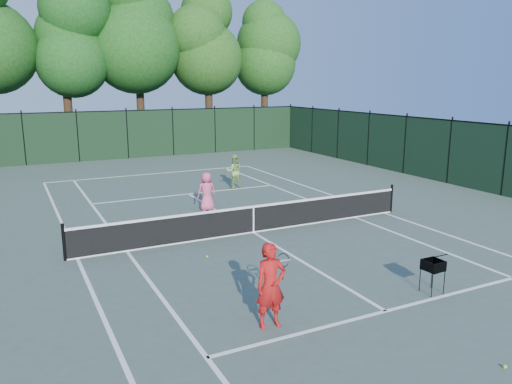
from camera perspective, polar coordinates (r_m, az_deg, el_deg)
name	(u,v)px	position (r m, az deg, el deg)	size (l,w,h in m)	color
ground	(253,232)	(16.36, -0.30, -4.65)	(90.00, 90.00, 0.00)	#445349
sideline_doubles_left	(77,259)	(14.88, -19.74, -7.18)	(0.10, 23.77, 0.01)	white
sideline_doubles_right	(384,213)	(19.34, 14.42, -2.33)	(0.10, 23.77, 0.01)	white
sideline_singles_left	(127,251)	(15.08, -14.55, -6.57)	(0.10, 23.77, 0.01)	white
sideline_singles_right	(355,217)	(18.49, 11.21, -2.86)	(0.10, 23.77, 0.01)	white
baseline_far	(155,174)	(27.23, -11.52, 2.07)	(10.97, 0.10, 0.01)	white
service_line_near	(386,311)	(11.38, 14.60, -13.03)	(8.23, 0.10, 0.01)	white
service_line_far	(189,194)	(22.08, -7.72, -0.21)	(8.23, 0.10, 0.01)	white
center_service_line	(253,232)	(16.36, -0.30, -4.64)	(0.10, 12.80, 0.01)	white
tennis_net	(253,218)	(16.22, -0.31, -3.04)	(11.69, 0.09, 1.06)	black
fence_far	(127,135)	(32.91, -14.49, 6.33)	(24.00, 0.05, 3.00)	black
fence_right	(505,161)	(23.80, 26.58, 3.16)	(0.05, 36.00, 3.00)	black
tree_2	(62,36)	(36.13, -21.26, 16.32)	(6.00, 6.00, 12.40)	black
tree_3	(136,20)	(37.61, -13.52, 18.58)	(7.00, 7.00, 14.45)	black
tree_4	(207,35)	(38.37, -5.57, 17.43)	(6.20, 6.20, 12.97)	black
tree_5	(265,44)	(40.87, 1.01, 16.58)	(5.80, 5.80, 12.23)	black
coach	(271,286)	(10.06, 1.70, -10.63)	(0.95, 0.60, 1.75)	red
player_pink	(207,192)	(19.03, -5.65, 0.05)	(0.75, 0.51, 1.48)	#EC5386
player_green	(234,171)	(22.99, -2.53, 2.38)	(0.87, 0.74, 1.56)	#8BB65B
ball_hopper	(433,266)	(12.35, 19.59, -7.93)	(0.46, 0.46, 0.80)	black
loose_ball_near_cart	(505,367)	(10.06, 26.57, -17.42)	(0.07, 0.07, 0.07)	#C1DC2D
loose_ball_midcourt	(207,257)	(14.15, -5.62, -7.36)	(0.07, 0.07, 0.07)	#B1D32B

